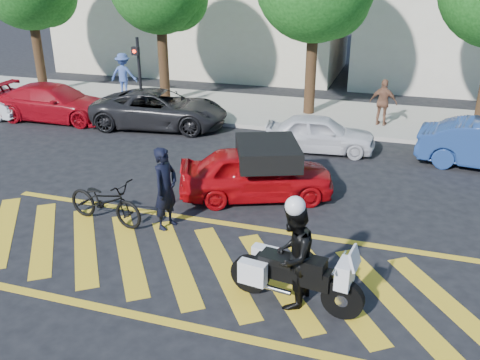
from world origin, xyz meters
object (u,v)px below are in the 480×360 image
(officer_bike, at_px, (166,188))
(parked_mid_right, at_px, (320,133))
(police_motorcycle, at_px, (293,274))
(parked_mid_left, at_px, (160,109))
(red_convertible, at_px, (257,173))
(parked_left, at_px, (55,103))
(officer_moto, at_px, (293,256))
(bicycle, at_px, (105,201))

(officer_bike, xyz_separation_m, parked_mid_right, (2.53, 6.47, -0.37))
(police_motorcycle, bearing_deg, officer_bike, 157.90)
(parked_mid_left, bearing_deg, red_convertible, -141.93)
(parked_left, xyz_separation_m, parked_mid_left, (4.44, 0.37, -0.00))
(officer_moto, xyz_separation_m, parked_mid_left, (-7.20, 9.42, -0.28))
(bicycle, height_order, parked_mid_right, parked_mid_right)
(police_motorcycle, relative_size, red_convertible, 0.62)
(officer_bike, distance_m, officer_moto, 3.99)
(police_motorcycle, xyz_separation_m, parked_mid_right, (-0.93, 8.49, 0.01))
(red_convertible, height_order, parked_left, parked_left)
(officer_bike, height_order, parked_mid_right, officer_bike)
(parked_left, bearing_deg, red_convertible, -119.48)
(police_motorcycle, distance_m, parked_mid_right, 8.54)
(officer_bike, height_order, police_motorcycle, officer_bike)
(red_convertible, xyz_separation_m, parked_left, (-9.75, 4.76, 0.02))
(red_convertible, bearing_deg, bicycle, 107.48)
(parked_mid_right, bearing_deg, bicycle, 142.38)
(parked_left, bearing_deg, bicycle, -140.73)
(parked_left, bearing_deg, parked_mid_right, -96.42)
(officer_moto, height_order, red_convertible, officer_moto)
(officer_bike, distance_m, parked_left, 10.80)
(police_motorcycle, height_order, red_convertible, red_convertible)
(police_motorcycle, height_order, parked_left, parked_left)
(parked_mid_left, bearing_deg, police_motorcycle, -150.43)
(police_motorcycle, distance_m, parked_left, 14.76)
(parked_mid_left, xyz_separation_m, parked_mid_right, (6.29, -0.93, -0.09))
(bicycle, bearing_deg, police_motorcycle, -99.92)
(bicycle, distance_m, parked_mid_left, 7.95)
(officer_bike, bearing_deg, parked_mid_left, 38.37)
(officer_bike, relative_size, red_convertible, 0.49)
(red_convertible, bearing_deg, officer_bike, 123.95)
(bicycle, bearing_deg, red_convertible, -40.92)
(officer_bike, relative_size, officer_moto, 1.00)
(parked_left, height_order, parked_mid_right, parked_left)
(officer_bike, bearing_deg, officer_moto, -109.11)
(red_convertible, height_order, parked_mid_right, red_convertible)
(red_convertible, distance_m, parked_mid_left, 7.38)
(parked_mid_right, bearing_deg, parked_left, 80.51)
(officer_moto, xyz_separation_m, parked_left, (-11.64, 9.05, -0.28))
(bicycle, height_order, parked_left, parked_left)
(police_motorcycle, bearing_deg, officer_moto, -153.27)
(bicycle, distance_m, parked_mid_right, 7.82)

